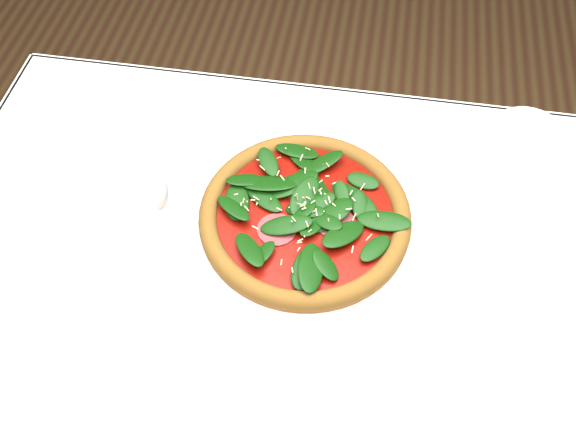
# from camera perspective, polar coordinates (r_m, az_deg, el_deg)

# --- Properties ---
(dining_table) EXTENTS (1.21, 0.81, 0.75)m
(dining_table) POSITION_cam_1_polar(r_m,az_deg,el_deg) (1.01, 2.48, -8.63)
(dining_table) COLOR white
(dining_table) RESTS_ON ground
(plate) EXTENTS (0.37, 0.37, 0.02)m
(plate) POSITION_cam_1_polar(r_m,az_deg,el_deg) (0.97, 1.49, -0.52)
(plate) COLOR white
(plate) RESTS_ON dining_table
(pizza) EXTENTS (0.41, 0.41, 0.04)m
(pizza) POSITION_cam_1_polar(r_m,az_deg,el_deg) (0.95, 1.52, 0.21)
(pizza) COLOR #975D24
(pizza) RESTS_ON plate
(wine_glass) EXTENTS (0.07, 0.07, 0.18)m
(wine_glass) POSITION_cam_1_polar(r_m,az_deg,el_deg) (0.87, -12.90, 2.02)
(wine_glass) COLOR white
(wine_glass) RESTS_ON dining_table
(saucer_far) EXTENTS (0.12, 0.12, 0.01)m
(saucer_far) POSITION_cam_1_polar(r_m,az_deg,el_deg) (1.16, 20.65, 6.90)
(saucer_far) COLOR white
(saucer_far) RESTS_ON dining_table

